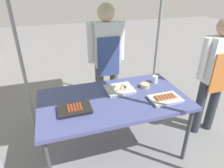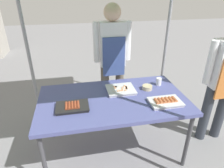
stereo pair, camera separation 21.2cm
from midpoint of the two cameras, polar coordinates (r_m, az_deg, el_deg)
ground_plane at (r=2.62m, az=-2.09°, el=-18.40°), size 18.00×18.00×0.00m
stall_table at (r=2.17m, az=-2.39°, el=-5.41°), size 1.60×0.90×0.75m
tray_grilled_sausages at (r=1.99m, az=-13.82°, el=-7.17°), size 0.33×0.22×0.05m
tray_meat_skewers at (r=2.29m, az=-0.45°, el=-1.59°), size 0.32×0.28×0.04m
tray_pork_links at (r=2.15m, az=12.46°, el=-4.22°), size 0.33×0.22×0.06m
condiment_bowl at (r=2.37m, az=7.02°, el=-0.54°), size 0.12×0.12×0.05m
drink_cup_near_edge at (r=2.50m, az=9.99°, el=1.28°), size 0.07×0.07×0.09m
vendor_woman at (r=2.75m, az=-3.83°, el=8.45°), size 0.52×0.23×1.66m
customer_nearby at (r=2.68m, az=25.87°, el=3.42°), size 0.52×0.23×1.55m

